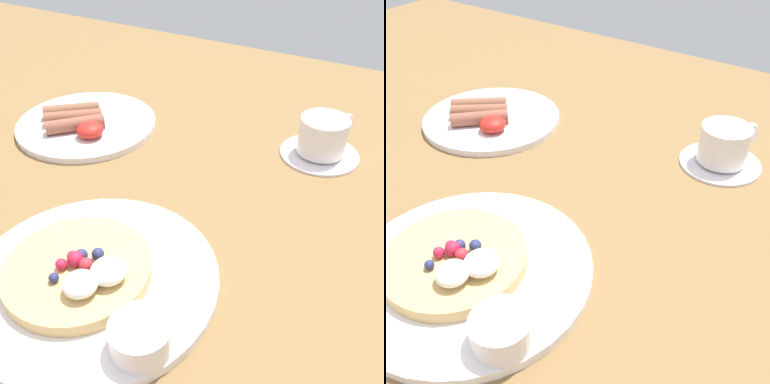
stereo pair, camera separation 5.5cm
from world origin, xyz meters
TOP-DOWN VIEW (x-y plane):
  - ground_plane at (0.00, 0.00)m, footprint 2.01×1.26m
  - pancake_plate at (-0.03, -0.14)m, footprint 0.27×0.27m
  - pancake_with_berries at (-0.04, -0.15)m, footprint 0.16×0.16m
  - syrup_ramekin at (0.07, -0.19)m, footprint 0.06×0.06m
  - breakfast_plate at (-0.26, 0.13)m, footprint 0.23×0.23m
  - fried_breakfast at (-0.27, 0.12)m, footprint 0.14×0.12m
  - coffee_saucer at (0.11, 0.24)m, footprint 0.12×0.12m
  - coffee_cup at (0.11, 0.24)m, footprint 0.07×0.10m

SIDE VIEW (x-z plane):
  - ground_plane at x=0.00m, z-range -0.03..0.00m
  - coffee_saucer at x=0.11m, z-range 0.00..0.01m
  - breakfast_plate at x=-0.26m, z-range 0.00..0.01m
  - pancake_plate at x=-0.03m, z-range 0.00..0.01m
  - fried_breakfast at x=-0.27m, z-range 0.01..0.03m
  - pancake_with_berries at x=-0.04m, z-range 0.00..0.04m
  - syrup_ramekin at x=0.07m, z-range 0.01..0.04m
  - coffee_cup at x=0.11m, z-range 0.01..0.06m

